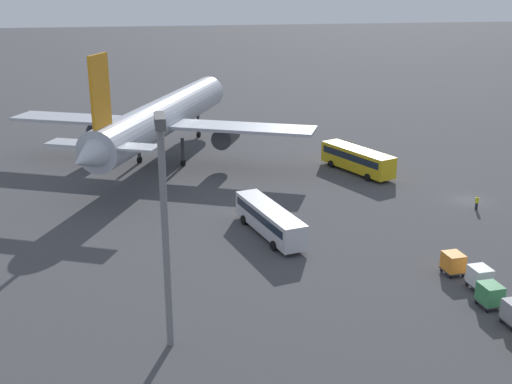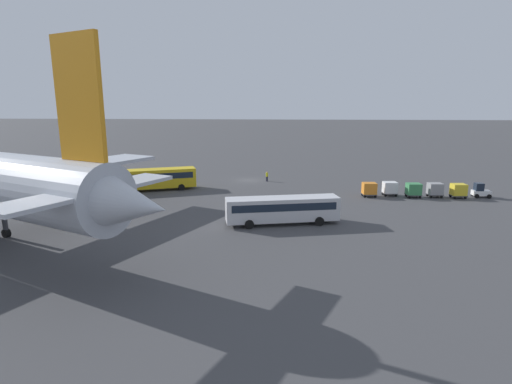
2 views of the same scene
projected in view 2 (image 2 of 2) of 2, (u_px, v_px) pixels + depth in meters
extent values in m
plane|color=#424244|center=(249.00, 180.00, 70.90)|extent=(600.00, 600.00, 0.00)
cone|color=#B2B7C1|center=(126.00, 204.00, 26.20)|extent=(8.08, 7.02, 4.68)
cube|color=#B2B7C1|center=(78.00, 166.00, 46.79)|extent=(13.06, 20.29, 0.44)
cube|color=orange|center=(79.00, 99.00, 26.49)|extent=(4.07, 2.06, 8.33)
cube|color=#B2B7C1|center=(91.00, 191.00, 27.62)|extent=(8.21, 13.59, 0.28)
cylinder|color=#38383D|center=(50.00, 183.00, 45.21)|extent=(5.86, 4.70, 2.86)
cylinder|color=#38383D|center=(4.00, 218.00, 39.87)|extent=(0.50, 0.50, 4.16)
cylinder|color=black|center=(6.00, 233.00, 40.22)|extent=(1.03, 0.82, 0.90)
cube|color=gold|center=(155.00, 178.00, 62.29)|extent=(12.59, 7.39, 2.89)
cube|color=#192333|center=(155.00, 175.00, 62.18)|extent=(11.69, 7.05, 0.93)
cylinder|color=black|center=(130.00, 190.00, 60.07)|extent=(1.04, 0.66, 1.00)
cylinder|color=black|center=(130.00, 187.00, 62.83)|extent=(1.04, 0.66, 1.00)
cylinder|color=black|center=(181.00, 187.00, 62.35)|extent=(1.04, 0.66, 1.00)
cylinder|color=black|center=(179.00, 184.00, 65.11)|extent=(1.04, 0.66, 1.00)
cube|color=silver|center=(282.00, 209.00, 44.60)|extent=(12.90, 5.43, 2.59)
cube|color=#192333|center=(282.00, 205.00, 44.51)|extent=(11.92, 5.23, 0.83)
cylinder|color=black|center=(249.00, 224.00, 43.00)|extent=(1.04, 0.52, 1.00)
cylinder|color=black|center=(246.00, 218.00, 45.60)|extent=(1.04, 0.52, 1.00)
cylinder|color=black|center=(319.00, 221.00, 44.14)|extent=(1.04, 0.52, 1.00)
cylinder|color=black|center=(313.00, 215.00, 46.74)|extent=(1.04, 0.52, 1.00)
cube|color=white|center=(481.00, 193.00, 57.74)|extent=(2.43, 1.36, 0.70)
cube|color=#192333|center=(479.00, 187.00, 57.59)|extent=(1.11, 1.20, 1.10)
cylinder|color=black|center=(477.00, 196.00, 57.23)|extent=(0.61, 0.24, 0.60)
cylinder|color=black|center=(473.00, 194.00, 58.59)|extent=(0.61, 0.24, 0.60)
cylinder|color=black|center=(489.00, 196.00, 57.05)|extent=(0.61, 0.24, 0.60)
cylinder|color=black|center=(485.00, 194.00, 58.40)|extent=(0.61, 0.24, 0.60)
cylinder|color=#1E1E2D|center=(267.00, 179.00, 69.85)|extent=(0.32, 0.32, 0.85)
cylinder|color=yellow|center=(267.00, 175.00, 69.69)|extent=(0.38, 0.38, 0.65)
sphere|color=tan|center=(267.00, 172.00, 69.60)|extent=(0.24, 0.24, 0.24)
cube|color=#38383D|center=(458.00, 195.00, 57.29)|extent=(2.12, 1.83, 0.10)
cube|color=gold|center=(459.00, 189.00, 57.11)|extent=(2.02, 1.74, 1.60)
cylinder|color=black|center=(455.00, 198.00, 56.72)|extent=(0.37, 0.15, 0.36)
cylinder|color=black|center=(450.00, 196.00, 57.97)|extent=(0.37, 0.15, 0.36)
cylinder|color=black|center=(465.00, 198.00, 56.71)|extent=(0.37, 0.15, 0.36)
cylinder|color=black|center=(461.00, 196.00, 57.96)|extent=(0.37, 0.15, 0.36)
cube|color=#38383D|center=(434.00, 194.00, 57.87)|extent=(2.12, 1.83, 0.10)
cube|color=gray|center=(435.00, 189.00, 57.68)|extent=(2.02, 1.74, 1.60)
cylinder|color=black|center=(431.00, 197.00, 57.30)|extent=(0.37, 0.15, 0.36)
cylinder|color=black|center=(427.00, 195.00, 58.55)|extent=(0.37, 0.15, 0.36)
cylinder|color=black|center=(442.00, 197.00, 57.28)|extent=(0.37, 0.15, 0.36)
cylinder|color=black|center=(438.00, 195.00, 58.53)|extent=(0.37, 0.15, 0.36)
cube|color=#38383D|center=(413.00, 195.00, 57.71)|extent=(2.12, 1.83, 0.10)
cube|color=#38844C|center=(414.00, 189.00, 57.52)|extent=(2.02, 1.74, 1.60)
cylinder|color=black|center=(409.00, 197.00, 57.14)|extent=(0.37, 0.15, 0.36)
cylinder|color=black|center=(406.00, 195.00, 58.39)|extent=(0.37, 0.15, 0.36)
cylinder|color=black|center=(420.00, 197.00, 57.12)|extent=(0.37, 0.15, 0.36)
cylinder|color=black|center=(417.00, 195.00, 58.37)|extent=(0.37, 0.15, 0.36)
cube|color=#38383D|center=(389.00, 193.00, 58.75)|extent=(2.12, 1.83, 0.10)
cube|color=silver|center=(390.00, 187.00, 58.57)|extent=(2.02, 1.74, 1.60)
cylinder|color=black|center=(386.00, 195.00, 58.18)|extent=(0.37, 0.15, 0.36)
cylinder|color=black|center=(383.00, 194.00, 59.43)|extent=(0.37, 0.15, 0.36)
cylinder|color=black|center=(396.00, 196.00, 58.17)|extent=(0.37, 0.15, 0.36)
cylinder|color=black|center=(393.00, 194.00, 59.42)|extent=(0.37, 0.15, 0.36)
cube|color=#38383D|center=(369.00, 194.00, 58.12)|extent=(2.12, 1.83, 0.10)
cube|color=orange|center=(369.00, 188.00, 57.94)|extent=(2.02, 1.74, 1.60)
cylinder|color=black|center=(365.00, 196.00, 57.55)|extent=(0.37, 0.15, 0.36)
cylinder|color=black|center=(362.00, 195.00, 58.80)|extent=(0.37, 0.15, 0.36)
cylinder|color=black|center=(375.00, 197.00, 57.54)|extent=(0.37, 0.15, 0.36)
cylinder|color=black|center=(373.00, 195.00, 58.79)|extent=(0.37, 0.15, 0.36)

